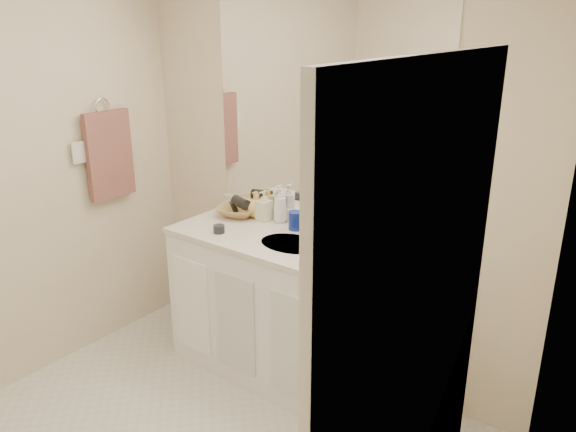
# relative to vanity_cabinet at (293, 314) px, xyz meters

# --- Properties ---
(wall_back) EXTENTS (2.60, 0.02, 2.40)m
(wall_back) POSITION_rel_vanity_cabinet_xyz_m (0.00, 0.28, 0.77)
(wall_back) COLOR beige
(wall_back) RESTS_ON floor
(wall_right) EXTENTS (0.02, 2.60, 2.40)m
(wall_right) POSITION_rel_vanity_cabinet_xyz_m (1.30, -1.02, 0.77)
(wall_right) COLOR beige
(wall_right) RESTS_ON floor
(vanity_cabinet) EXTENTS (1.50, 0.55, 0.85)m
(vanity_cabinet) POSITION_rel_vanity_cabinet_xyz_m (0.00, 0.00, 0.00)
(vanity_cabinet) COLOR white
(vanity_cabinet) RESTS_ON floor
(countertop) EXTENTS (1.52, 0.57, 0.03)m
(countertop) POSITION_rel_vanity_cabinet_xyz_m (0.00, 0.00, 0.44)
(countertop) COLOR silver
(countertop) RESTS_ON vanity_cabinet
(backsplash) EXTENTS (1.52, 0.03, 0.08)m
(backsplash) POSITION_rel_vanity_cabinet_xyz_m (0.00, 0.26, 0.50)
(backsplash) COLOR silver
(backsplash) RESTS_ON countertop
(sink_basin) EXTENTS (0.37, 0.37, 0.02)m
(sink_basin) POSITION_rel_vanity_cabinet_xyz_m (0.00, -0.02, 0.44)
(sink_basin) COLOR beige
(sink_basin) RESTS_ON countertop
(faucet) EXTENTS (0.02, 0.02, 0.11)m
(faucet) POSITION_rel_vanity_cabinet_xyz_m (0.00, 0.16, 0.51)
(faucet) COLOR silver
(faucet) RESTS_ON countertop
(mirror) EXTENTS (1.48, 0.01, 1.20)m
(mirror) POSITION_rel_vanity_cabinet_xyz_m (0.00, 0.27, 1.14)
(mirror) COLOR white
(mirror) RESTS_ON wall_back
(blue_mug) EXTENTS (0.11, 0.11, 0.11)m
(blue_mug) POSITION_rel_vanity_cabinet_xyz_m (-0.11, 0.17, 0.51)
(blue_mug) COLOR navy
(blue_mug) RESTS_ON countertop
(tan_cup) EXTENTS (0.09, 0.09, 0.11)m
(tan_cup) POSITION_rel_vanity_cabinet_xyz_m (0.13, 0.14, 0.51)
(tan_cup) COLOR tan
(tan_cup) RESTS_ON countertop
(toothbrush) EXTENTS (0.02, 0.04, 0.20)m
(toothbrush) POSITION_rel_vanity_cabinet_xyz_m (0.14, 0.14, 0.60)
(toothbrush) COLOR #FF4394
(toothbrush) RESTS_ON tan_cup
(mouthwash_bottle) EXTENTS (0.11, 0.11, 0.20)m
(mouthwash_bottle) POSITION_rel_vanity_cabinet_xyz_m (0.27, 0.08, 0.55)
(mouthwash_bottle) COLOR #0A6D80
(mouthwash_bottle) RESTS_ON countertop
(soap_dish) EXTENTS (0.11, 0.09, 0.01)m
(soap_dish) POSITION_rel_vanity_cabinet_xyz_m (0.36, -0.11, 0.46)
(soap_dish) COLOR silver
(soap_dish) RESTS_ON countertop
(green_soap) EXTENTS (0.08, 0.07, 0.02)m
(green_soap) POSITION_rel_vanity_cabinet_xyz_m (0.36, -0.11, 0.48)
(green_soap) COLOR #AFE738
(green_soap) RESTS_ON soap_dish
(orange_comb) EXTENTS (0.13, 0.08, 0.01)m
(orange_comb) POSITION_rel_vanity_cabinet_xyz_m (0.27, -0.24, 0.46)
(orange_comb) COLOR #F15819
(orange_comb) RESTS_ON countertop
(dark_jar) EXTENTS (0.08, 0.08, 0.05)m
(dark_jar) POSITION_rel_vanity_cabinet_xyz_m (-0.43, -0.14, 0.48)
(dark_jar) COLOR #242529
(dark_jar) RESTS_ON countertop
(soap_bottle_white) EXTENTS (0.09, 0.09, 0.22)m
(soap_bottle_white) POSITION_rel_vanity_cabinet_xyz_m (-0.26, 0.22, 0.56)
(soap_bottle_white) COLOR white
(soap_bottle_white) RESTS_ON countertop
(soap_bottle_cream) EXTENTS (0.09, 0.09, 0.19)m
(soap_bottle_cream) POSITION_rel_vanity_cabinet_xyz_m (-0.37, 0.19, 0.55)
(soap_bottle_cream) COLOR #EAE9BF
(soap_bottle_cream) RESTS_ON countertop
(soap_bottle_yellow) EXTENTS (0.15, 0.15, 0.16)m
(soap_bottle_yellow) POSITION_rel_vanity_cabinet_xyz_m (-0.44, 0.21, 0.54)
(soap_bottle_yellow) COLOR #F6C85F
(soap_bottle_yellow) RESTS_ON countertop
(wicker_basket) EXTENTS (0.33, 0.33, 0.06)m
(wicker_basket) POSITION_rel_vanity_cabinet_xyz_m (-0.54, 0.16, 0.49)
(wicker_basket) COLOR #A47C42
(wicker_basket) RESTS_ON countertop
(hair_dryer) EXTENTS (0.15, 0.11, 0.07)m
(hair_dryer) POSITION_rel_vanity_cabinet_xyz_m (-0.52, 0.16, 0.54)
(hair_dryer) COLOR black
(hair_dryer) RESTS_ON wicker_basket
(towel_ring) EXTENTS (0.01, 0.11, 0.11)m
(towel_ring) POSITION_rel_vanity_cabinet_xyz_m (-1.27, -0.25, 1.12)
(towel_ring) COLOR silver
(towel_ring) RESTS_ON wall_left
(hand_towel) EXTENTS (0.04, 0.32, 0.55)m
(hand_towel) POSITION_rel_vanity_cabinet_xyz_m (-1.25, -0.25, 0.82)
(hand_towel) COLOR brown
(hand_towel) RESTS_ON towel_ring
(switch_plate) EXTENTS (0.01, 0.08, 0.13)m
(switch_plate) POSITION_rel_vanity_cabinet_xyz_m (-1.27, -0.45, 0.88)
(switch_plate) COLOR silver
(switch_plate) RESTS_ON wall_left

